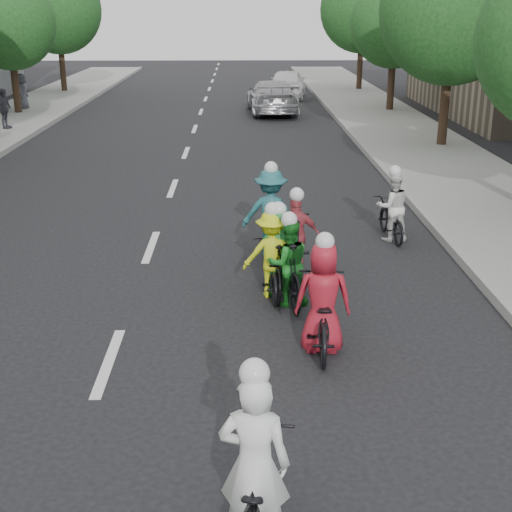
{
  "coord_description": "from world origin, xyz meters",
  "views": [
    {
      "loc": [
        1.83,
        -8.81,
        4.6
      ],
      "look_at": [
        2.06,
        1.52,
        1.0
      ],
      "focal_mm": 50.0,
      "sensor_mm": 36.0,
      "label": 1
    }
  ],
  "objects_px": {
    "cyclist_1": "(288,268)",
    "spectator_2": "(22,91)",
    "cyclist_3": "(296,241)",
    "cyclist_4": "(322,309)",
    "cyclist_6": "(392,213)",
    "follow_car_lead": "(272,97)",
    "cyclist_5": "(278,262)",
    "cyclist_2": "(272,262)",
    "spectator_1": "(4,109)",
    "follow_car_trail": "(288,83)",
    "cyclist_0": "(254,485)",
    "cyclist_7": "(271,219)"
  },
  "relations": [
    {
      "from": "cyclist_1",
      "to": "spectator_2",
      "type": "bearing_deg",
      "value": -73.31
    },
    {
      "from": "cyclist_3",
      "to": "cyclist_4",
      "type": "height_order",
      "value": "cyclist_4"
    },
    {
      "from": "cyclist_4",
      "to": "cyclist_6",
      "type": "bearing_deg",
      "value": -107.39
    },
    {
      "from": "follow_car_lead",
      "to": "cyclist_1",
      "type": "bearing_deg",
      "value": 85.51
    },
    {
      "from": "cyclist_4",
      "to": "cyclist_5",
      "type": "height_order",
      "value": "cyclist_4"
    },
    {
      "from": "spectator_2",
      "to": "cyclist_2",
      "type": "bearing_deg",
      "value": -152.21
    },
    {
      "from": "cyclist_3",
      "to": "spectator_1",
      "type": "relative_size",
      "value": 1.18
    },
    {
      "from": "cyclist_1",
      "to": "cyclist_6",
      "type": "relative_size",
      "value": 1.16
    },
    {
      "from": "cyclist_6",
      "to": "follow_car_lead",
      "type": "relative_size",
      "value": 0.31
    },
    {
      "from": "follow_car_trail",
      "to": "cyclist_3",
      "type": "bearing_deg",
      "value": 93.69
    },
    {
      "from": "cyclist_2",
      "to": "spectator_2",
      "type": "xyz_separation_m",
      "value": [
        -10.66,
        22.89,
        0.36
      ]
    },
    {
      "from": "cyclist_2",
      "to": "cyclist_4",
      "type": "relative_size",
      "value": 0.86
    },
    {
      "from": "cyclist_2",
      "to": "follow_car_trail",
      "type": "height_order",
      "value": "cyclist_2"
    },
    {
      "from": "cyclist_1",
      "to": "follow_car_trail",
      "type": "height_order",
      "value": "cyclist_1"
    },
    {
      "from": "cyclist_0",
      "to": "spectator_1",
      "type": "height_order",
      "value": "cyclist_0"
    },
    {
      "from": "cyclist_5",
      "to": "follow_car_trail",
      "type": "bearing_deg",
      "value": -93.8
    },
    {
      "from": "cyclist_3",
      "to": "spectator_1",
      "type": "xyz_separation_m",
      "value": [
        -10.14,
        15.85,
        0.31
      ]
    },
    {
      "from": "cyclist_0",
      "to": "cyclist_1",
      "type": "height_order",
      "value": "cyclist_0"
    },
    {
      "from": "cyclist_5",
      "to": "follow_car_lead",
      "type": "distance_m",
      "value": 22.02
    },
    {
      "from": "cyclist_4",
      "to": "cyclist_7",
      "type": "height_order",
      "value": "cyclist_7"
    },
    {
      "from": "cyclist_4",
      "to": "cyclist_2",
      "type": "bearing_deg",
      "value": -68.7
    },
    {
      "from": "cyclist_3",
      "to": "cyclist_4",
      "type": "relative_size",
      "value": 0.94
    },
    {
      "from": "follow_car_lead",
      "to": "spectator_2",
      "type": "height_order",
      "value": "spectator_2"
    },
    {
      "from": "cyclist_1",
      "to": "cyclist_6",
      "type": "height_order",
      "value": "cyclist_6"
    },
    {
      "from": "cyclist_0",
      "to": "cyclist_3",
      "type": "relative_size",
      "value": 1.04
    },
    {
      "from": "cyclist_2",
      "to": "cyclist_3",
      "type": "xyz_separation_m",
      "value": [
        0.48,
        1.07,
        0.02
      ]
    },
    {
      "from": "cyclist_7",
      "to": "spectator_1",
      "type": "xyz_separation_m",
      "value": [
        -9.72,
        14.85,
        0.19
      ]
    },
    {
      "from": "cyclist_4",
      "to": "cyclist_7",
      "type": "distance_m",
      "value": 4.14
    },
    {
      "from": "spectator_1",
      "to": "cyclist_0",
      "type": "bearing_deg",
      "value": -146.16
    },
    {
      "from": "cyclist_0",
      "to": "spectator_2",
      "type": "bearing_deg",
      "value": -60.84
    },
    {
      "from": "cyclist_2",
      "to": "cyclist_5",
      "type": "bearing_deg",
      "value": -170.29
    },
    {
      "from": "cyclist_2",
      "to": "cyclist_3",
      "type": "bearing_deg",
      "value": -116.03
    },
    {
      "from": "cyclist_0",
      "to": "spectator_1",
      "type": "distance_m",
      "value": 24.64
    },
    {
      "from": "cyclist_7",
      "to": "follow_car_trail",
      "type": "relative_size",
      "value": 0.41
    },
    {
      "from": "cyclist_6",
      "to": "follow_car_lead",
      "type": "height_order",
      "value": "cyclist_6"
    },
    {
      "from": "cyclist_1",
      "to": "cyclist_5",
      "type": "bearing_deg",
      "value": -76.65
    },
    {
      "from": "cyclist_1",
      "to": "spectator_1",
      "type": "distance_m",
      "value": 19.92
    },
    {
      "from": "cyclist_1",
      "to": "cyclist_3",
      "type": "bearing_deg",
      "value": -107.61
    },
    {
      "from": "cyclist_5",
      "to": "follow_car_lead",
      "type": "xyz_separation_m",
      "value": [
        0.86,
        22.0,
        0.18
      ]
    },
    {
      "from": "cyclist_0",
      "to": "cyclist_5",
      "type": "relative_size",
      "value": 1.15
    },
    {
      "from": "cyclist_1",
      "to": "cyclist_6",
      "type": "bearing_deg",
      "value": -133.7
    },
    {
      "from": "cyclist_2",
      "to": "cyclist_7",
      "type": "relative_size",
      "value": 0.89
    },
    {
      "from": "cyclist_4",
      "to": "spectator_2",
      "type": "xyz_separation_m",
      "value": [
        -11.28,
        24.92,
        0.34
      ]
    },
    {
      "from": "spectator_1",
      "to": "spectator_2",
      "type": "height_order",
      "value": "spectator_2"
    },
    {
      "from": "cyclist_2",
      "to": "spectator_1",
      "type": "bearing_deg",
      "value": -62.25
    },
    {
      "from": "cyclist_4",
      "to": "spectator_1",
      "type": "distance_m",
      "value": 21.57
    },
    {
      "from": "cyclist_3",
      "to": "spectator_1",
      "type": "bearing_deg",
      "value": -55.06
    },
    {
      "from": "cyclist_3",
      "to": "cyclist_7",
      "type": "distance_m",
      "value": 1.09
    },
    {
      "from": "cyclist_7",
      "to": "follow_car_lead",
      "type": "height_order",
      "value": "cyclist_7"
    },
    {
      "from": "cyclist_6",
      "to": "spectator_2",
      "type": "bearing_deg",
      "value": -61.71
    }
  ]
}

